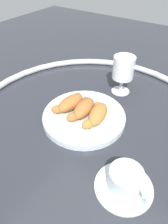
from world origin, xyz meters
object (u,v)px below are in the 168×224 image
pastry_plate (84,116)px  croissant_large (97,114)px  croissant_small (83,108)px  juice_glass_left (123,69)px  croissant_extra (70,103)px  coffee_cup_near (125,182)px

pastry_plate → croissant_large: croissant_large is taller
croissant_large → croissant_small: size_ratio=0.98×
juice_glass_left → croissant_extra: bearing=159.7°
croissant_small → coffee_cup_near: (-0.14, -0.21, -0.02)m
pastry_plate → juice_glass_left: bearing=-6.7°
coffee_cup_near → croissant_small: bearing=56.0°
pastry_plate → croissant_small: (-0.00, 0.00, 0.03)m
pastry_plate → croissant_large: (0.00, -0.05, 0.03)m
pastry_plate → coffee_cup_near: size_ratio=1.93×
juice_glass_left → croissant_small: bearing=172.4°
croissant_small → coffee_cup_near: bearing=-124.0°
pastry_plate → juice_glass_left: (0.21, -0.02, 0.08)m
croissant_small → juice_glass_left: size_ratio=0.97×
croissant_large → coffee_cup_near: bearing=-131.5°
croissant_large → coffee_cup_near: (-0.14, -0.16, -0.02)m
pastry_plate → juice_glass_left: juice_glass_left is taller
croissant_large → juice_glass_left: size_ratio=0.96×
croissant_small → croissant_extra: (-0.00, 0.05, 0.00)m
pastry_plate → croissant_small: size_ratio=1.92×
croissant_small → coffee_cup_near: croissant_small is taller
croissant_small → coffee_cup_near: size_ratio=1.00×
pastry_plate → coffee_cup_near: coffee_cup_near is taller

